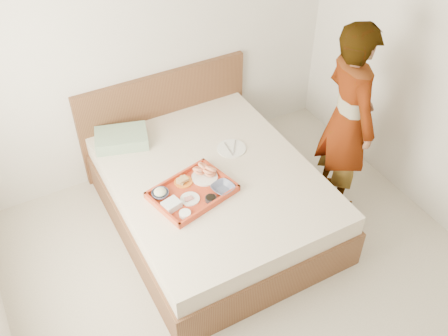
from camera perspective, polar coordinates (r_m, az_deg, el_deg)
ground at (r=3.99m, az=5.10°, el=-15.17°), size 3.50×4.00×0.01m
wall_back at (r=4.46m, az=-8.21°, el=14.22°), size 3.50×0.01×2.60m
bed at (r=4.34m, az=-1.21°, el=-3.24°), size 1.65×2.00×0.53m
headboard at (r=4.88m, az=-6.58°, el=5.62°), size 1.65×0.06×0.95m
pillow at (r=4.51m, az=-11.37°, el=3.26°), size 0.51×0.42×0.11m
tray at (r=3.97m, az=-3.55°, el=-2.65°), size 0.70×0.57×0.06m
prawn_plate at (r=4.09m, az=-2.17°, el=-1.01°), size 0.25×0.25×0.01m
navy_bowl_big at (r=3.98m, az=-0.13°, el=-2.27°), size 0.21×0.21×0.04m
sauce_dish at (r=3.90m, az=-1.48°, el=-3.47°), size 0.11×0.11×0.03m
meat_plate at (r=3.92m, az=-3.82°, el=-3.46°), size 0.18×0.18×0.01m
bread_plate at (r=4.06m, az=-4.55°, el=-1.55°), size 0.18×0.18×0.01m
salad_bowl at (r=3.96m, az=-7.12°, el=-2.89°), size 0.16×0.16×0.04m
plastic_tub at (r=3.86m, az=-5.88°, el=-4.10°), size 0.15×0.13×0.06m
cheese_round at (r=3.80m, az=-4.37°, el=-5.14°), size 0.11×0.11×0.03m
dinner_plate at (r=4.39m, az=0.85°, el=2.19°), size 0.33×0.33×0.01m
person at (r=4.29m, az=13.63°, el=5.26°), size 0.50×0.68×1.72m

